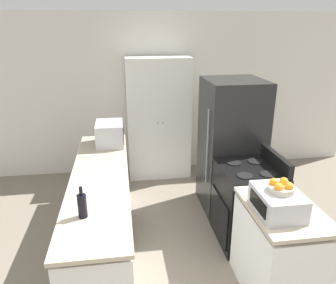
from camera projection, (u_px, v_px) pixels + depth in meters
name	position (u px, v px, depth m)	size (l,w,h in m)	color
wall_back	(154.00, 95.00, 5.42)	(7.00, 0.06, 2.60)	silver
counter_left	(103.00, 214.00, 3.60)	(0.60, 2.64, 0.91)	silver
counter_right	(278.00, 252.00, 3.00)	(0.60, 0.87, 0.91)	silver
pantry_cabinet	(158.00, 119.00, 5.27)	(1.00, 0.50, 1.94)	white
stove	(247.00, 204.00, 3.75)	(0.66, 0.72, 1.07)	black
refrigerator	(231.00, 146.00, 4.34)	(0.76, 0.78, 1.76)	black
microwave	(110.00, 134.00, 4.28)	(0.36, 0.46, 0.30)	#B2B2B7
wine_bottle	(82.00, 205.00, 2.66)	(0.08, 0.08, 0.28)	black
toaster_oven	(277.00, 202.00, 2.73)	(0.35, 0.45, 0.20)	#B2B2B7
fruit_bowl	(281.00, 187.00, 2.68)	(0.22, 0.22, 0.10)	#B2A893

